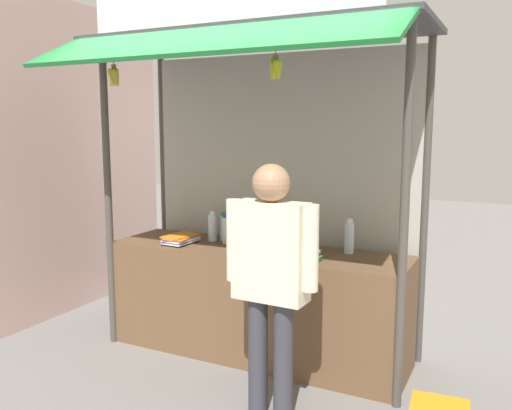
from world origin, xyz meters
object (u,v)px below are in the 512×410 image
(water_bottle_back_left, at_px, (264,229))
(vendor_person, at_px, (271,268))
(banana_bunch_inner_left, at_px, (276,69))
(water_bottle_far_right, at_px, (211,225))
(water_bottle_back_right, at_px, (213,227))
(magazine_stack_rear_center, at_px, (181,239))
(water_bottle_mid_left, at_px, (349,237))
(water_bottle_far_left, at_px, (224,227))
(banana_bunch_inner_right, at_px, (114,77))
(magazine_stack_mid_right, at_px, (299,257))
(magazine_stack_front_right, at_px, (271,247))
(water_bottle_front_left, at_px, (226,230))

(water_bottle_back_left, xyz_separation_m, vendor_person, (0.54, -1.03, -0.02))
(banana_bunch_inner_left, xyz_separation_m, vendor_person, (0.15, -0.38, -1.24))
(water_bottle_far_right, distance_m, banana_bunch_inner_left, 1.68)
(water_bottle_back_left, bearing_deg, water_bottle_far_right, 178.64)
(water_bottle_back_right, relative_size, magazine_stack_rear_center, 0.78)
(water_bottle_far_right, bearing_deg, water_bottle_back_left, -1.36)
(water_bottle_mid_left, xyz_separation_m, banana_bunch_inner_left, (-0.34, -0.61, 1.21))
(water_bottle_back_right, distance_m, vendor_person, 1.32)
(water_bottle_back_left, relative_size, vendor_person, 0.15)
(water_bottle_far_right, xyz_separation_m, water_bottle_far_left, (0.17, -0.08, 0.01))
(water_bottle_far_right, height_order, vendor_person, vendor_person)
(banana_bunch_inner_left, bearing_deg, water_bottle_mid_left, 60.65)
(water_bottle_far_left, distance_m, water_bottle_back_left, 0.36)
(water_bottle_mid_left, bearing_deg, banana_bunch_inner_right, -160.32)
(water_bottle_mid_left, bearing_deg, water_bottle_back_right, -175.73)
(water_bottle_back_right, bearing_deg, water_bottle_far_right, 124.38)
(water_bottle_far_left, bearing_deg, water_bottle_back_left, 10.10)
(water_bottle_far_left, height_order, vendor_person, vendor_person)
(water_bottle_far_left, relative_size, vendor_person, 0.15)
(water_bottle_back_left, xyz_separation_m, magazine_stack_mid_right, (0.51, -0.49, -0.07))
(magazine_stack_front_right, relative_size, banana_bunch_inner_right, 1.09)
(water_bottle_far_right, relative_size, water_bottle_back_left, 0.89)
(water_bottle_back_left, distance_m, banana_bunch_inner_right, 1.69)
(water_bottle_front_left, xyz_separation_m, magazine_stack_front_right, (0.43, -0.05, -0.09))
(magazine_stack_front_right, relative_size, magazine_stack_rear_center, 0.85)
(magazine_stack_rear_center, bearing_deg, water_bottle_mid_left, 12.34)
(banana_bunch_inner_right, bearing_deg, water_bottle_front_left, 35.55)
(water_bottle_back_left, distance_m, water_bottle_front_left, 0.32)
(water_bottle_far_right, distance_m, vendor_person, 1.49)
(water_bottle_far_right, relative_size, water_bottle_mid_left, 0.82)
(banana_bunch_inner_right, bearing_deg, banana_bunch_inner_left, 0.02)
(water_bottle_far_left, xyz_separation_m, magazine_stack_front_right, (0.51, -0.15, -0.09))
(water_bottle_mid_left, bearing_deg, magazine_stack_front_right, -163.96)
(magazine_stack_rear_center, distance_m, banana_bunch_inner_left, 1.67)
(water_bottle_back_left, distance_m, banana_bunch_inner_left, 1.44)
(banana_bunch_inner_right, xyz_separation_m, banana_bunch_inner_left, (1.36, 0.00, -0.00))
(water_bottle_mid_left, relative_size, vendor_person, 0.17)
(water_bottle_back_right, xyz_separation_m, banana_bunch_inner_right, (-0.55, -0.52, 1.22))
(magazine_stack_front_right, bearing_deg, water_bottle_front_left, 173.06)
(banana_bunch_inner_right, bearing_deg, vendor_person, -13.98)
(magazine_stack_mid_right, bearing_deg, magazine_stack_front_right, 141.94)
(water_bottle_mid_left, relative_size, magazine_stack_front_right, 0.97)
(banana_bunch_inner_right, relative_size, banana_bunch_inner_left, 1.01)
(water_bottle_back_left, relative_size, magazine_stack_mid_right, 0.83)
(water_bottle_back_left, bearing_deg, vendor_person, -62.30)
(water_bottle_far_left, bearing_deg, water_bottle_front_left, -50.77)
(water_bottle_back_left, height_order, water_bottle_front_left, water_bottle_back_left)
(water_bottle_back_left, xyz_separation_m, banana_bunch_inner_left, (0.40, -0.66, 1.22))
(water_bottle_back_right, bearing_deg, magazine_stack_front_right, -7.76)
(water_bottle_front_left, xyz_separation_m, water_bottle_back_right, (-0.15, 0.03, 0.00))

